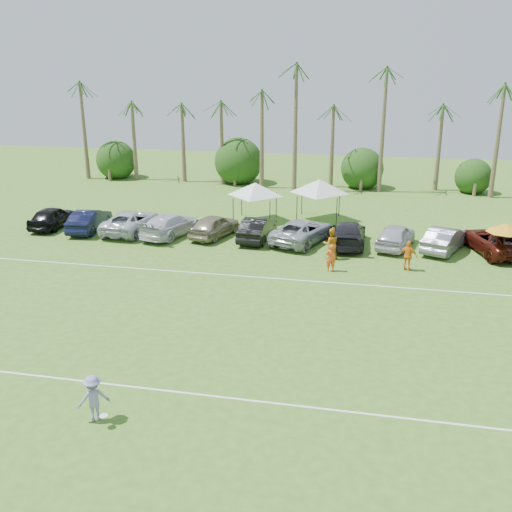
# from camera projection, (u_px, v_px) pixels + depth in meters

# --- Properties ---
(ground) EXTENTS (120.00, 120.00, 0.00)m
(ground) POSITION_uv_depth(u_px,v_px,m) (139.00, 423.00, 18.71)
(ground) COLOR #3F6B20
(ground) RESTS_ON ground
(field_lines) EXTENTS (80.00, 12.10, 0.01)m
(field_lines) POSITION_uv_depth(u_px,v_px,m) (208.00, 321.00, 26.14)
(field_lines) COLOR white
(field_lines) RESTS_ON ground
(palm_tree_0) EXTENTS (2.40, 2.40, 8.90)m
(palm_tree_0) POSITION_uv_depth(u_px,v_px,m) (75.00, 104.00, 55.81)
(palm_tree_0) COLOR brown
(palm_tree_0) RESTS_ON ground
(palm_tree_1) EXTENTS (2.40, 2.40, 9.90)m
(palm_tree_1) POSITION_uv_depth(u_px,v_px,m) (122.00, 95.00, 54.58)
(palm_tree_1) COLOR brown
(palm_tree_1) RESTS_ON ground
(palm_tree_2) EXTENTS (2.40, 2.40, 10.90)m
(palm_tree_2) POSITION_uv_depth(u_px,v_px,m) (171.00, 86.00, 53.34)
(palm_tree_2) COLOR brown
(palm_tree_2) RESTS_ON ground
(palm_tree_3) EXTENTS (2.40, 2.40, 11.90)m
(palm_tree_3) POSITION_uv_depth(u_px,v_px,m) (212.00, 77.00, 52.31)
(palm_tree_3) COLOR brown
(palm_tree_3) RESTS_ON ground
(palm_tree_4) EXTENTS (2.40, 2.40, 8.90)m
(palm_tree_4) POSITION_uv_depth(u_px,v_px,m) (255.00, 107.00, 52.37)
(palm_tree_4) COLOR brown
(palm_tree_4) RESTS_ON ground
(palm_tree_5) EXTENTS (2.40, 2.40, 9.90)m
(palm_tree_5) POSITION_uv_depth(u_px,v_px,m) (298.00, 97.00, 51.32)
(palm_tree_5) COLOR brown
(palm_tree_5) RESTS_ON ground
(palm_tree_6) EXTENTS (2.40, 2.40, 10.90)m
(palm_tree_6) POSITION_uv_depth(u_px,v_px,m) (344.00, 88.00, 50.28)
(palm_tree_6) COLOR brown
(palm_tree_6) RESTS_ON ground
(palm_tree_7) EXTENTS (2.40, 2.40, 11.90)m
(palm_tree_7) POSITION_uv_depth(u_px,v_px,m) (391.00, 78.00, 49.25)
(palm_tree_7) COLOR brown
(palm_tree_7) RESTS_ON ground
(palm_tree_8) EXTENTS (2.40, 2.40, 8.90)m
(palm_tree_8) POSITION_uv_depth(u_px,v_px,m) (448.00, 110.00, 49.12)
(palm_tree_8) COLOR brown
(palm_tree_8) RESTS_ON ground
(palm_tree_9) EXTENTS (2.40, 2.40, 9.90)m
(palm_tree_9) POSITION_uv_depth(u_px,v_px,m) (511.00, 100.00, 47.88)
(palm_tree_9) COLOR brown
(palm_tree_9) RESTS_ON ground
(bush_tree_0) EXTENTS (4.00, 4.00, 4.00)m
(bush_tree_0) POSITION_uv_depth(u_px,v_px,m) (113.00, 161.00, 57.98)
(bush_tree_0) COLOR brown
(bush_tree_0) RESTS_ON ground
(bush_tree_1) EXTENTS (4.00, 4.00, 4.00)m
(bush_tree_1) POSITION_uv_depth(u_px,v_px,m) (237.00, 166.00, 55.49)
(bush_tree_1) COLOR brown
(bush_tree_1) RESTS_ON ground
(bush_tree_2) EXTENTS (4.00, 4.00, 4.00)m
(bush_tree_2) POSITION_uv_depth(u_px,v_px,m) (362.00, 170.00, 53.19)
(bush_tree_2) COLOR brown
(bush_tree_2) RESTS_ON ground
(bush_tree_3) EXTENTS (4.00, 4.00, 4.00)m
(bush_tree_3) POSITION_uv_depth(u_px,v_px,m) (475.00, 174.00, 51.28)
(bush_tree_3) COLOR brown
(bush_tree_3) RESTS_ON ground
(sideline_player_a) EXTENTS (0.68, 0.55, 1.59)m
(sideline_player_a) POSITION_uv_depth(u_px,v_px,m) (331.00, 258.00, 32.20)
(sideline_player_a) COLOR #F3531B
(sideline_player_a) RESTS_ON ground
(sideline_player_b) EXTENTS (1.09, 0.94, 1.90)m
(sideline_player_b) POSITION_uv_depth(u_px,v_px,m) (331.00, 244.00, 34.21)
(sideline_player_b) COLOR orange
(sideline_player_b) RESTS_ON ground
(sideline_player_c) EXTENTS (1.11, 0.76, 1.76)m
(sideline_player_c) POSITION_uv_depth(u_px,v_px,m) (408.00, 256.00, 32.29)
(sideline_player_c) COLOR orange
(sideline_player_c) RESTS_ON ground
(canopy_tent_left) EXTENTS (4.20, 4.20, 3.41)m
(canopy_tent_left) POSITION_uv_depth(u_px,v_px,m) (255.00, 183.00, 41.91)
(canopy_tent_left) COLOR black
(canopy_tent_left) RESTS_ON ground
(canopy_tent_right) EXTENTS (4.47, 4.47, 3.62)m
(canopy_tent_right) POSITION_uv_depth(u_px,v_px,m) (320.00, 179.00, 42.15)
(canopy_tent_right) COLOR black
(canopy_tent_right) RESTS_ON ground
(market_umbrella) EXTENTS (2.21, 2.21, 2.46)m
(market_umbrella) POSITION_uv_depth(u_px,v_px,m) (506.00, 228.00, 32.91)
(market_umbrella) COLOR black
(market_umbrella) RESTS_ON ground
(frisbee_player) EXTENTS (1.23, 1.10, 1.62)m
(frisbee_player) POSITION_uv_depth(u_px,v_px,m) (93.00, 398.00, 18.63)
(frisbee_player) COLOR #857EB3
(frisbee_player) RESTS_ON ground
(parked_car_0) EXTENTS (1.90, 4.57, 1.55)m
(parked_car_0) POSITION_uv_depth(u_px,v_px,m) (53.00, 217.00, 40.89)
(parked_car_0) COLOR black
(parked_car_0) RESTS_ON ground
(parked_car_1) EXTENTS (2.03, 4.82, 1.55)m
(parked_car_1) POSITION_uv_depth(u_px,v_px,m) (89.00, 220.00, 40.05)
(parked_car_1) COLOR black
(parked_car_1) RESTS_ON ground
(parked_car_2) EXTENTS (2.78, 5.67, 1.55)m
(parked_car_2) POSITION_uv_depth(u_px,v_px,m) (131.00, 221.00, 39.76)
(parked_car_2) COLOR silver
(parked_car_2) RESTS_ON ground
(parked_car_3) EXTENTS (3.39, 5.70, 1.55)m
(parked_car_3) POSITION_uv_depth(u_px,v_px,m) (171.00, 225.00, 38.91)
(parked_car_3) COLOR silver
(parked_car_3) RESTS_ON ground
(parked_car_4) EXTENTS (2.97, 4.87, 1.55)m
(parked_car_4) POSITION_uv_depth(u_px,v_px,m) (214.00, 226.00, 38.68)
(parked_car_4) COLOR gray
(parked_car_4) RESTS_ON ground
(parked_car_5) EXTENTS (1.95, 4.80, 1.55)m
(parked_car_5) POSITION_uv_depth(u_px,v_px,m) (257.00, 229.00, 38.02)
(parked_car_5) COLOR black
(parked_car_5) RESTS_ON ground
(parked_car_6) EXTENTS (4.20, 6.10, 1.55)m
(parked_car_6) POSITION_uv_depth(u_px,v_px,m) (302.00, 231.00, 37.45)
(parked_car_6) COLOR #99A0A7
(parked_car_6) RESTS_ON ground
(parked_car_7) EXTENTS (2.21, 5.35, 1.55)m
(parked_car_7) POSITION_uv_depth(u_px,v_px,m) (348.00, 234.00, 36.90)
(parked_car_7) COLOR black
(parked_car_7) RESTS_ON ground
(parked_car_8) EXTENTS (2.92, 4.86, 1.55)m
(parked_car_8) POSITION_uv_depth(u_px,v_px,m) (396.00, 236.00, 36.39)
(parked_car_8) COLOR #B5B3C0
(parked_car_8) RESTS_ON ground
(parked_car_9) EXTENTS (3.35, 4.97, 1.55)m
(parked_car_9) POSITION_uv_depth(u_px,v_px,m) (445.00, 239.00, 35.74)
(parked_car_9) COLOR slate
(parked_car_9) RESTS_ON ground
(parked_car_10) EXTENTS (3.98, 6.06, 1.55)m
(parked_car_10) POSITION_uv_depth(u_px,v_px,m) (495.00, 241.00, 35.34)
(parked_car_10) COLOR #4A140D
(parked_car_10) RESTS_ON ground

